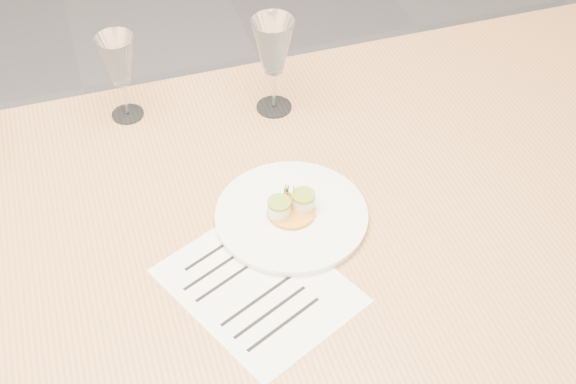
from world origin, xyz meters
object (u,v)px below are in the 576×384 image
object	(u,v)px
dinner_plate	(292,215)
wine_glass_3	(119,62)
recipe_sheet	(258,286)
wine_glass_4	(273,48)
dining_table	(128,294)

from	to	relation	value
dinner_plate	wine_glass_3	world-z (taller)	wine_glass_3
recipe_sheet	wine_glass_4	bearing A→B (deg)	45.27
dining_table	recipe_sheet	world-z (taller)	recipe_sheet
dining_table	wine_glass_3	distance (m)	0.46
wine_glass_4	recipe_sheet	bearing A→B (deg)	-110.12
wine_glass_3	wine_glass_4	xyz separation A→B (m)	(0.29, -0.07, 0.02)
wine_glass_3	wine_glass_4	size ratio (longest dim) A/B	0.89
dining_table	wine_glass_3	world-z (taller)	wine_glass_3
dining_table	recipe_sheet	bearing A→B (deg)	-26.67
recipe_sheet	wine_glass_4	xyz separation A→B (m)	(0.16, 0.44, 0.15)
recipe_sheet	wine_glass_4	distance (m)	0.49
wine_glass_3	wine_glass_4	bearing A→B (deg)	-13.09
recipe_sheet	dining_table	bearing A→B (deg)	128.72
dining_table	wine_glass_3	bearing A→B (deg)	79.13
dining_table	wine_glass_3	size ratio (longest dim) A/B	12.81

